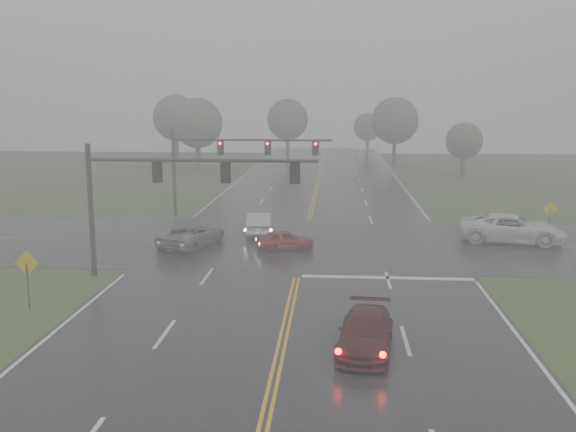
# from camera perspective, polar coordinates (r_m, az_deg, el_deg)

# --- Properties ---
(ground) EXTENTS (180.00, 180.00, 0.00)m
(ground) POSITION_cam_1_polar(r_m,az_deg,el_deg) (18.85, -1.94, -17.29)
(ground) COLOR #2D431C
(ground) RESTS_ON ground
(main_road) EXTENTS (18.00, 160.00, 0.02)m
(main_road) POSITION_cam_1_polar(r_m,az_deg,el_deg) (37.68, 1.32, -3.10)
(main_road) COLOR black
(main_road) RESTS_ON ground
(cross_street) EXTENTS (120.00, 14.00, 0.02)m
(cross_street) POSITION_cam_1_polar(r_m,az_deg,el_deg) (39.63, 1.46, -2.43)
(cross_street) COLOR black
(cross_street) RESTS_ON ground
(stop_bar) EXTENTS (8.50, 0.50, 0.01)m
(stop_bar) POSITION_cam_1_polar(r_m,az_deg,el_deg) (32.32, 8.83, -5.49)
(stop_bar) COLOR silver
(stop_bar) RESTS_ON ground
(sedan_maroon) EXTENTS (2.38, 4.70, 1.31)m
(sedan_maroon) POSITION_cam_1_polar(r_m,az_deg,el_deg) (23.31, 6.88, -11.78)
(sedan_maroon) COLOR #3A0A0B
(sedan_maroon) RESTS_ON ground
(sedan_red) EXTENTS (3.67, 2.22, 1.17)m
(sedan_red) POSITION_cam_1_polar(r_m,az_deg,el_deg) (37.83, -0.26, -3.04)
(sedan_red) COLOR maroon
(sedan_red) RESTS_ON ground
(sedan_silver) EXTENTS (1.87, 4.54, 1.46)m
(sedan_silver) POSITION_cam_1_polar(r_m,az_deg,el_deg) (42.16, -2.55, -1.66)
(sedan_silver) COLOR #ADAFB5
(sedan_silver) RESTS_ON ground
(car_grey) EXTENTS (3.80, 5.59, 1.42)m
(car_grey) POSITION_cam_1_polar(r_m,az_deg,el_deg) (39.12, -8.47, -2.70)
(car_grey) COLOR slate
(car_grey) RESTS_ON ground
(pickup_white) EXTENTS (6.66, 3.94, 1.74)m
(pickup_white) POSITION_cam_1_polar(r_m,az_deg,el_deg) (42.16, 19.22, -2.23)
(pickup_white) COLOR silver
(pickup_white) RESTS_ON ground
(signal_gantry_near) EXTENTS (11.36, 0.29, 6.64)m
(signal_gantry_near) POSITION_cam_1_polar(r_m,az_deg,el_deg) (31.91, -11.42, 2.74)
(signal_gantry_near) COLOR black
(signal_gantry_near) RESTS_ON ground
(signal_gantry_far) EXTENTS (11.89, 0.33, 6.59)m
(signal_gantry_far) POSITION_cam_1_polar(r_m,az_deg,el_deg) (47.93, -5.86, 5.35)
(signal_gantry_far) COLOR black
(signal_gantry_far) RESTS_ON ground
(sign_diamond_west) EXTENTS (1.06, 0.12, 2.56)m
(sign_diamond_west) POSITION_cam_1_polar(r_m,az_deg,el_deg) (28.94, -22.18, -4.49)
(sign_diamond_west) COLOR black
(sign_diamond_west) RESTS_ON ground
(sign_diamond_east) EXTENTS (1.02, 0.13, 2.45)m
(sign_diamond_east) POSITION_cam_1_polar(r_m,az_deg,el_deg) (43.80, 22.27, 0.23)
(sign_diamond_east) COLOR black
(sign_diamond_east) RESTS_ON ground
(tree_nw_a) EXTENTS (6.11, 6.11, 8.97)m
(tree_nw_a) POSITION_cam_1_polar(r_m,az_deg,el_deg) (79.64, -8.06, 8.17)
(tree_nw_a) COLOR #31281F
(tree_nw_a) RESTS_ON ground
(tree_ne_a) EXTENTS (6.20, 6.20, 9.10)m
(tree_ne_a) POSITION_cam_1_polar(r_m,az_deg,el_deg) (86.44, 9.49, 8.35)
(tree_ne_a) COLOR #31281F
(tree_ne_a) RESTS_ON ground
(tree_n_mid) EXTENTS (6.04, 6.04, 8.87)m
(tree_n_mid) POSITION_cam_1_polar(r_m,az_deg,el_deg) (95.67, -0.04, 8.57)
(tree_n_mid) COLOR #31281F
(tree_n_mid) RESTS_ON ground
(tree_e_near) EXTENTS (4.21, 4.21, 6.18)m
(tree_e_near) POSITION_cam_1_polar(r_m,az_deg,el_deg) (76.70, 15.38, 6.45)
(tree_e_near) COLOR #31281F
(tree_e_near) RESTS_ON ground
(tree_nw_b) EXTENTS (6.44, 6.44, 9.46)m
(tree_nw_b) POSITION_cam_1_polar(r_m,az_deg,el_deg) (91.82, -9.92, 8.59)
(tree_nw_b) COLOR #31281F
(tree_nw_b) RESTS_ON ground
(tree_n_far) EXTENTS (4.55, 4.55, 6.69)m
(tree_n_far) POSITION_cam_1_polar(r_m,az_deg,el_deg) (105.43, 7.10, 7.87)
(tree_n_far) COLOR #31281F
(tree_n_far) RESTS_ON ground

